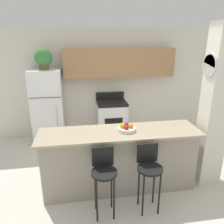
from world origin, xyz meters
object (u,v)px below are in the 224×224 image
bar_stool_right (149,169)px  fruit_bowl (126,128)px  refrigerator (48,107)px  bar_stool_left (104,173)px  potted_plant_on_fridge (43,58)px  stove_range (112,119)px

bar_stool_right → fruit_bowl: fruit_bowl is taller
refrigerator → fruit_bowl: size_ratio=6.20×
bar_stool_left → bar_stool_right: bearing=0.0°
refrigerator → potted_plant_on_fridge: size_ratio=3.90×
bar_stool_left → fruit_bowl: size_ratio=3.52×
bar_stool_left → bar_stool_right: same height
bar_stool_left → potted_plant_on_fridge: size_ratio=2.21×
stove_range → fruit_bowl: size_ratio=3.92×
refrigerator → bar_stool_left: (0.98, -2.41, -0.21)m
bar_stool_left → potted_plant_on_fridge: (-0.98, 2.41, 1.29)m
refrigerator → bar_stool_left: 2.61m
fruit_bowl → potted_plant_on_fridge: bearing=126.6°
bar_stool_right → bar_stool_left: bearing=180.0°
potted_plant_on_fridge → bar_stool_right: bearing=-56.4°
bar_stool_right → fruit_bowl: 0.69m
stove_range → bar_stool_right: stove_range is taller
bar_stool_left → potted_plant_on_fridge: bearing=112.2°
refrigerator → stove_range: refrigerator is taller
refrigerator → stove_range: bearing=1.1°
refrigerator → potted_plant_on_fridge: potted_plant_on_fridge is taller
refrigerator → bar_stool_right: (1.60, -2.41, -0.21)m
bar_stool_right → stove_range: bearing=93.3°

